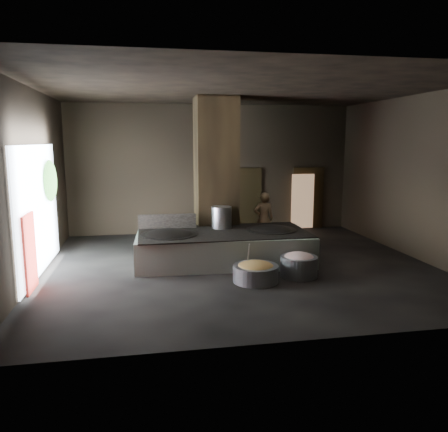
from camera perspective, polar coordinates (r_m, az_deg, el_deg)
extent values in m
cube|color=black|center=(11.61, 1.98, -6.69)|extent=(10.00, 9.00, 0.10)
cube|color=black|center=(11.21, 2.12, 16.48)|extent=(10.00, 9.00, 0.10)
cube|color=black|center=(15.64, -1.55, 6.13)|extent=(10.00, 0.10, 4.50)
cube|color=black|center=(6.83, 10.26, 1.31)|extent=(10.00, 0.10, 4.50)
cube|color=black|center=(11.24, -24.06, 3.88)|extent=(0.10, 9.00, 4.50)
cube|color=black|center=(13.21, 24.04, 4.63)|extent=(0.10, 9.00, 4.50)
cube|color=black|center=(12.98, -1.06, 5.40)|extent=(1.20, 1.20, 4.50)
cube|color=silver|center=(11.83, -0.09, -4.11)|extent=(4.72, 2.44, 0.80)
cube|color=black|center=(11.74, -0.09, -2.15)|extent=(4.51, 2.16, 0.03)
ellipsoid|color=black|center=(11.54, -7.15, -2.76)|extent=(1.45, 1.45, 0.40)
cylinder|color=black|center=(11.53, -7.16, -2.42)|extent=(1.48, 1.48, 0.05)
ellipsoid|color=black|center=(12.11, 6.17, -2.15)|extent=(1.35, 1.35, 0.38)
cylinder|color=black|center=(12.10, 6.18, -1.82)|extent=(1.38, 1.38, 0.05)
cylinder|color=#B4B7BC|center=(12.22, -0.32, -0.17)|extent=(0.56, 0.56, 0.60)
cube|color=black|center=(12.27, -7.40, -0.69)|extent=(1.60, 0.14, 0.40)
imported|color=olive|center=(13.62, 5.22, -0.41)|extent=(0.66, 0.47, 1.68)
cylinder|color=slate|center=(10.27, 4.15, -7.50)|extent=(1.36, 1.36, 0.39)
ellipsoid|color=#979F4D|center=(10.22, 4.17, -6.67)|extent=(0.87, 0.87, 0.27)
cylinder|color=#B4B7BC|center=(10.27, 3.16, -5.41)|extent=(0.07, 0.42, 0.75)
cylinder|color=slate|center=(10.78, 9.74, -6.49)|extent=(1.15, 1.15, 0.49)
ellipsoid|color=#D78681|center=(10.73, 9.77, -5.44)|extent=(0.74, 0.74, 0.28)
cube|color=black|center=(15.88, 2.81, 2.01)|extent=(1.18, 0.08, 2.38)
cube|color=#8C6647|center=(16.10, 3.06, 1.93)|extent=(0.79, 0.04, 1.86)
cube|color=black|center=(16.59, 10.91, 2.18)|extent=(1.18, 0.08, 2.38)
cube|color=#8C6647|center=(16.35, 10.21, 1.91)|extent=(0.85, 0.04, 2.00)
cube|color=white|center=(11.48, -23.12, 0.78)|extent=(0.04, 4.20, 3.10)
cube|color=maroon|center=(10.36, -24.01, -4.42)|extent=(0.05, 0.90, 1.70)
ellipsoid|color=#194714|center=(12.46, -21.76, 4.29)|extent=(0.28, 1.10, 1.10)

